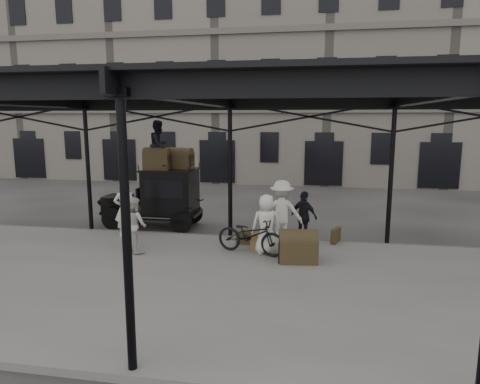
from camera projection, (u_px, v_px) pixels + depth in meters
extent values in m
plane|color=#383533|center=(217.00, 259.00, 12.32)|extent=(120.00, 120.00, 0.00)
cube|color=slate|center=(198.00, 282.00, 10.36)|extent=(28.00, 8.00, 0.15)
cylinder|color=black|center=(230.00, 176.00, 13.89)|extent=(0.14, 0.14, 4.30)
cylinder|color=black|center=(127.00, 245.00, 6.32)|extent=(0.14, 0.14, 4.30)
cube|color=black|center=(230.00, 103.00, 13.50)|extent=(22.00, 0.10, 0.45)
cube|color=black|center=(120.00, 83.00, 5.93)|extent=(22.00, 0.10, 0.45)
cube|color=black|center=(198.00, 90.00, 9.88)|extent=(22.50, 9.00, 0.08)
cube|color=silver|center=(198.00, 87.00, 9.87)|extent=(18.00, 7.00, 0.04)
cube|color=slate|center=(277.00, 73.00, 28.60)|extent=(64.00, 8.00, 14.00)
cylinder|color=black|center=(112.00, 219.00, 15.50)|extent=(0.80, 0.10, 0.80)
cylinder|color=black|center=(129.00, 211.00, 16.90)|extent=(0.80, 0.10, 0.80)
cylinder|color=black|center=(181.00, 222.00, 15.06)|extent=(0.80, 0.10, 0.80)
cylinder|color=black|center=(192.00, 213.00, 16.46)|extent=(0.80, 0.10, 0.80)
cube|color=black|center=(152.00, 212.00, 15.96)|extent=(3.60, 1.25, 0.12)
cube|color=black|center=(118.00, 203.00, 16.14)|extent=(0.90, 1.00, 0.55)
cube|color=black|center=(106.00, 202.00, 16.22)|extent=(0.06, 0.70, 0.55)
cube|color=black|center=(138.00, 201.00, 15.99)|extent=(0.70, 1.30, 0.10)
cube|color=black|center=(171.00, 191.00, 15.70)|extent=(1.80, 1.45, 1.55)
cube|color=black|center=(164.00, 189.00, 14.96)|extent=(1.40, 0.02, 0.60)
cube|color=black|center=(170.00, 170.00, 15.56)|extent=(1.90, 1.55, 0.06)
imported|color=silver|center=(125.00, 209.00, 13.86)|extent=(0.81, 0.69, 1.87)
imported|color=beige|center=(134.00, 224.00, 12.37)|extent=(1.00, 0.97, 1.63)
imported|color=silver|center=(266.00, 224.00, 12.22)|extent=(0.96, 0.76, 1.72)
imported|color=black|center=(304.00, 216.00, 13.49)|extent=(1.00, 0.84, 1.60)
imported|color=silver|center=(282.00, 212.00, 13.20)|extent=(1.32, 0.81, 1.99)
imported|color=black|center=(251.00, 235.00, 12.26)|extent=(2.20, 1.29, 1.09)
imported|color=black|center=(159.00, 145.00, 15.37)|extent=(0.85, 0.99, 1.76)
cube|color=brown|center=(262.00, 242.00, 12.56)|extent=(0.66, 0.53, 0.50)
cube|color=#4B3B23|center=(336.00, 235.00, 13.40)|extent=(0.34, 0.62, 0.45)
cube|color=#4B3B23|center=(246.00, 238.00, 13.21)|extent=(0.60, 0.17, 0.40)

